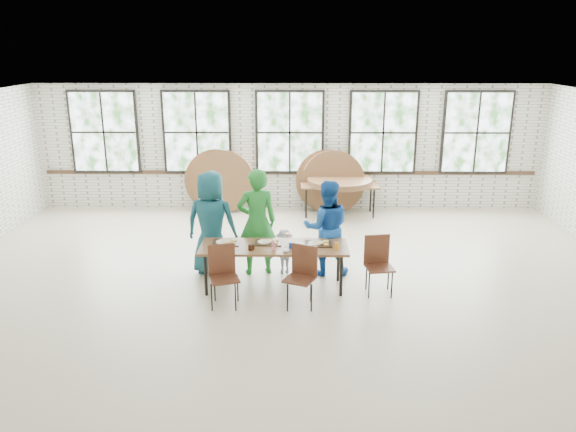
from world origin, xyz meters
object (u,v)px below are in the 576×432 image
storage_table (339,187)px  chair_near_right (302,271)px  chair_near_left (223,270)px  dining_table (274,249)px

storage_table → chair_near_right: bearing=-102.1°
chair_near_left → storage_table: (2.15, 4.76, 0.13)m
dining_table → chair_near_left: 0.97m
dining_table → storage_table: size_ratio=1.33×
chair_near_left → chair_near_right: (1.21, -0.01, 0.00)m
dining_table → chair_near_left: size_ratio=2.53×
dining_table → storage_table: bearing=71.7°
chair_near_right → storage_table: chair_near_right is taller
chair_near_right → storage_table: size_ratio=0.52×
chair_near_left → storage_table: chair_near_left is taller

